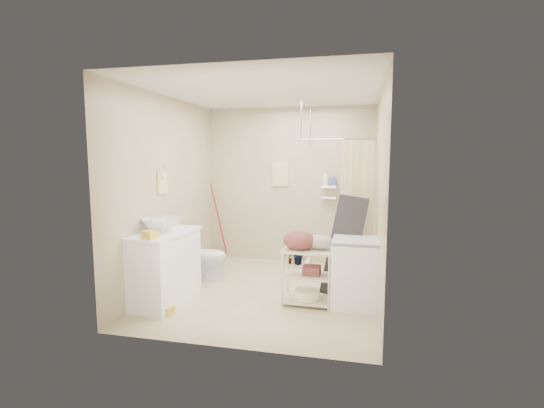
{
  "coord_description": "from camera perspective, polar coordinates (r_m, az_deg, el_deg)",
  "views": [
    {
      "loc": [
        1.18,
        -4.93,
        1.79
      ],
      "look_at": [
        0.0,
        0.25,
        1.15
      ],
      "focal_mm": 26.0,
      "sensor_mm": 36.0,
      "label": 1
    }
  ],
  "objects": [
    {
      "name": "sink",
      "position": [
        4.96,
        -15.64,
        -2.96
      ],
      "size": [
        0.51,
        0.51,
        0.16
      ],
      "primitive_type": "imported",
      "rotation": [
        0.0,
        0.0,
        0.07
      ],
      "color": "silver",
      "rests_on": "vanity"
    },
    {
      "name": "counter_basket",
      "position": [
        4.59,
        -17.28,
        -4.28
      ],
      "size": [
        0.19,
        0.17,
        0.09
      ],
      "primitive_type": "cube",
      "rotation": [
        0.0,
        0.0,
        -0.36
      ],
      "color": "yellow",
      "rests_on": "vanity"
    },
    {
      "name": "potted_plant_a",
      "position": [
        6.65,
        2.48,
        -7.42
      ],
      "size": [
        0.17,
        0.13,
        0.29
      ],
      "primitive_type": "imported",
      "rotation": [
        0.0,
        0.0,
        0.16
      ],
      "color": "brown",
      "rests_on": "ground"
    },
    {
      "name": "floor_basket",
      "position": [
        4.81,
        -15.12,
        -14.36
      ],
      "size": [
        0.27,
        0.23,
        0.13
      ],
      "primitive_type": "cube",
      "rotation": [
        0.0,
        0.0,
        -0.24
      ],
      "color": "gold",
      "rests_on": "ground"
    },
    {
      "name": "potted_plant_b",
      "position": [
        6.59,
        3.91,
        -7.24
      ],
      "size": [
        0.25,
        0.24,
        0.36
      ],
      "primitive_type": "imported",
      "rotation": [
        0.0,
        0.0,
        -0.61
      ],
      "color": "brown",
      "rests_on": "ground"
    },
    {
      "name": "wall_left",
      "position": [
        5.59,
        -14.76,
        1.65
      ],
      "size": [
        0.04,
        3.2,
        2.6
      ],
      "primitive_type": "cube",
      "color": "#C3B597",
      "rests_on": "ground"
    },
    {
      "name": "shampoo_bottle_a",
      "position": [
        6.48,
        7.79,
        3.75
      ],
      "size": [
        0.11,
        0.11,
        0.24
      ],
      "primitive_type": "imported",
      "rotation": [
        0.0,
        0.0,
        -0.23
      ],
      "color": "white",
      "rests_on": "shower"
    },
    {
      "name": "toilet",
      "position": [
        5.92,
        -9.74,
        -7.35
      ],
      "size": [
        0.7,
        0.44,
        0.68
      ],
      "primitive_type": "imported",
      "rotation": [
        0.0,
        0.0,
        1.49
      ],
      "color": "white",
      "rests_on": "ground"
    },
    {
      "name": "mop",
      "position": [
        6.9,
        -7.97,
        -2.62
      ],
      "size": [
        0.13,
        0.13,
        1.31
      ],
      "primitive_type": null,
      "rotation": [
        0.0,
        0.0,
        0.03
      ],
      "color": "#A62320",
      "rests_on": "ground"
    },
    {
      "name": "wall_back",
      "position": [
        6.66,
        2.55,
        2.69
      ],
      "size": [
        2.8,
        0.04,
        2.6
      ],
      "primitive_type": "cube",
      "color": "#C3B597",
      "rests_on": "ground"
    },
    {
      "name": "towel_ring",
      "position": [
        5.39,
        -15.61,
        3.25
      ],
      "size": [
        0.04,
        0.22,
        0.34
      ],
      "primitive_type": null,
      "color": "#FEED92",
      "rests_on": "wall_left"
    },
    {
      "name": "laundry_rack",
      "position": [
        4.84,
        5.15,
        -9.69
      ],
      "size": [
        0.6,
        0.36,
        0.82
      ],
      "primitive_type": null,
      "rotation": [
        0.0,
        0.0,
        -0.02
      ],
      "color": "beige",
      "rests_on": "ground"
    },
    {
      "name": "shower",
      "position": [
        6.04,
        9.56,
        -0.22
      ],
      "size": [
        1.1,
        1.1,
        2.1
      ],
      "primitive_type": null,
      "color": "white",
      "rests_on": "ground"
    },
    {
      "name": "floor",
      "position": [
        5.38,
        -0.64,
        -12.53
      ],
      "size": [
        3.2,
        3.2,
        0.0
      ],
      "primitive_type": "plane",
      "color": "beige",
      "rests_on": "ground"
    },
    {
      "name": "vanity",
      "position": [
        5.07,
        -15.41,
        -8.78
      ],
      "size": [
        0.63,
        1.04,
        0.88
      ],
      "primitive_type": "cube",
      "rotation": [
        0.0,
        0.0,
        -0.07
      ],
      "color": "white",
      "rests_on": "ground"
    },
    {
      "name": "ceiling",
      "position": [
        5.14,
        -0.68,
        15.98
      ],
      "size": [
        2.8,
        3.2,
        0.04
      ],
      "primitive_type": "cube",
      "color": "silver",
      "rests_on": "ground"
    },
    {
      "name": "hanging_towel",
      "position": [
        6.65,
        1.25,
        4.42
      ],
      "size": [
        0.28,
        0.03,
        0.42
      ],
      "primitive_type": "cube",
      "color": "beige",
      "rests_on": "wall_back"
    },
    {
      "name": "shampoo_bottle_b",
      "position": [
        6.5,
        8.91,
        3.44
      ],
      "size": [
        0.09,
        0.09,
        0.17
      ],
      "primitive_type": "imported",
      "rotation": [
        0.0,
        0.0,
        0.17
      ],
      "color": "#4054A2",
      "rests_on": "shower"
    },
    {
      "name": "ironing_board",
      "position": [
        5.07,
        10.46,
        -5.96
      ],
      "size": [
        0.39,
        0.15,
        1.34
      ],
      "primitive_type": null,
      "rotation": [
        0.0,
        0.0,
        -0.11
      ],
      "color": "black",
      "rests_on": "ground"
    },
    {
      "name": "wall_front",
      "position": [
        3.57,
        -6.64,
        -1.03
      ],
      "size": [
        2.8,
        0.04,
        2.6
      ],
      "primitive_type": "cube",
      "color": "#C3B597",
      "rests_on": "ground"
    },
    {
      "name": "washing_machine",
      "position": [
        4.92,
        11.97,
        -9.61
      ],
      "size": [
        0.55,
        0.57,
        0.81
      ],
      "primitive_type": "cube",
      "rotation": [
        0.0,
        0.0,
        0.0
      ],
      "color": "white",
      "rests_on": "ground"
    },
    {
      "name": "wall_right",
      "position": [
        4.96,
        15.27,
        1.0
      ],
      "size": [
        0.04,
        3.2,
        2.6
      ],
      "primitive_type": "cube",
      "color": "#C3B597",
      "rests_on": "ground"
    },
    {
      "name": "tp_holder",
      "position": [
        5.7,
        -13.99,
        -4.13
      ],
      "size": [
        0.08,
        0.12,
        0.14
      ],
      "primitive_type": null,
      "color": "white",
      "rests_on": "wall_left"
    }
  ]
}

